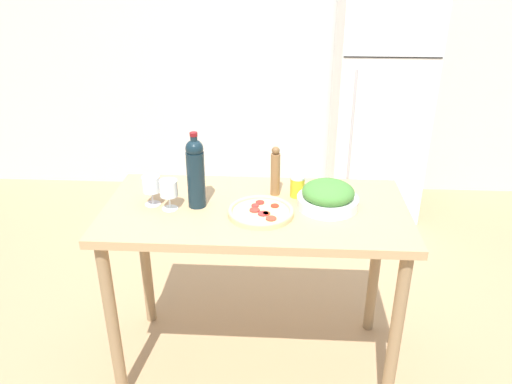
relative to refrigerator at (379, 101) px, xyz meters
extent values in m
plane|color=tan|center=(-0.85, -1.85, -0.90)|extent=(14.00, 14.00, 0.00)
cube|color=silver|center=(-0.85, 0.38, 0.40)|extent=(6.40, 0.06, 2.60)
cube|color=white|center=(0.00, 0.00, 0.00)|extent=(0.68, 0.67, 1.81)
cube|color=black|center=(0.00, -0.34, 0.40)|extent=(0.67, 0.01, 0.01)
cylinder|color=#B2B2B7|center=(-0.24, -0.35, -0.09)|extent=(0.02, 0.02, 0.81)
cube|color=tan|center=(-0.85, -1.85, -0.03)|extent=(1.38, 0.68, 0.04)
cylinder|color=#967A55|center=(-1.48, -2.13, -0.47)|extent=(0.06, 0.06, 0.86)
cylinder|color=#967A55|center=(-0.22, -2.13, -0.47)|extent=(0.06, 0.06, 0.86)
cylinder|color=#967A55|center=(-1.48, -1.57, -0.47)|extent=(0.06, 0.06, 0.86)
cylinder|color=#967A55|center=(-0.22, -1.57, -0.47)|extent=(0.06, 0.06, 0.86)
cylinder|color=#142833|center=(-1.12, -1.85, 0.12)|extent=(0.08, 0.08, 0.26)
sphere|color=#142833|center=(-1.12, -1.85, 0.27)|extent=(0.08, 0.08, 0.08)
cylinder|color=#142833|center=(-1.12, -1.85, 0.30)|extent=(0.03, 0.03, 0.06)
cylinder|color=maroon|center=(-1.12, -1.85, 0.34)|extent=(0.03, 0.03, 0.02)
cylinder|color=silver|center=(-1.23, -1.89, 0.00)|extent=(0.07, 0.07, 0.00)
cylinder|color=silver|center=(-1.23, -1.89, 0.03)|extent=(0.01, 0.01, 0.06)
cylinder|color=white|center=(-1.23, -1.89, 0.10)|extent=(0.08, 0.08, 0.07)
cylinder|color=maroon|center=(-1.23, -1.89, 0.07)|extent=(0.07, 0.07, 0.01)
cylinder|color=silver|center=(-1.32, -1.85, 0.00)|extent=(0.07, 0.07, 0.00)
cylinder|color=silver|center=(-1.32, -1.85, 0.03)|extent=(0.01, 0.01, 0.06)
cylinder|color=white|center=(-1.32, -1.85, 0.10)|extent=(0.08, 0.08, 0.07)
cylinder|color=maroon|center=(-1.32, -1.85, 0.06)|extent=(0.07, 0.07, 0.01)
cylinder|color=olive|center=(-0.77, -1.71, 0.10)|extent=(0.04, 0.04, 0.21)
sphere|color=brown|center=(-0.77, -1.71, 0.22)|extent=(0.04, 0.04, 0.04)
cylinder|color=white|center=(-0.53, -1.83, 0.02)|extent=(0.28, 0.28, 0.05)
ellipsoid|color=#478438|center=(-0.53, -1.83, 0.07)|extent=(0.24, 0.24, 0.10)
cylinder|color=#DBC189|center=(-0.82, -1.92, 0.00)|extent=(0.29, 0.29, 0.02)
torus|color=#DBC189|center=(-0.82, -1.92, 0.01)|extent=(0.29, 0.29, 0.02)
cylinder|color=red|center=(-0.78, -2.00, 0.02)|extent=(0.05, 0.05, 0.01)
cylinder|color=red|center=(-0.81, -1.95, 0.02)|extent=(0.05, 0.05, 0.01)
cylinder|color=red|center=(-0.83, -1.85, 0.02)|extent=(0.04, 0.04, 0.01)
cylinder|color=red|center=(-0.86, -1.92, 0.02)|extent=(0.05, 0.05, 0.01)
cylinder|color=#E64520|center=(-0.80, -1.95, 0.02)|extent=(0.03, 0.03, 0.01)
cylinder|color=red|center=(-0.76, -1.88, 0.02)|extent=(0.04, 0.04, 0.01)
cylinder|color=red|center=(-0.85, -1.88, 0.02)|extent=(0.03, 0.03, 0.01)
cylinder|color=yellow|center=(-0.66, -1.73, 0.04)|extent=(0.07, 0.07, 0.09)
cylinder|color=white|center=(-0.66, -1.73, 0.09)|extent=(0.07, 0.07, 0.01)
camera|label=1|loc=(-0.73, -3.86, 1.02)|focal=35.00mm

